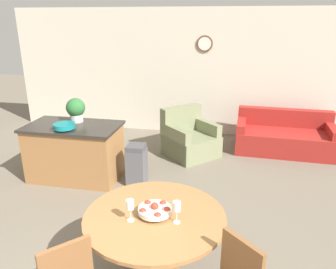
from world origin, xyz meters
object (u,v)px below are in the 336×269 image
at_px(potted_plant, 76,109).
at_px(kitchen_island, 75,152).
at_px(dining_table, 155,231).
at_px(wine_glass_left, 130,205).
at_px(teal_bowl, 64,126).
at_px(trash_bin, 137,165).
at_px(wine_glass_right, 177,207).
at_px(couch, 284,137).
at_px(fruit_bowl, 155,210).
at_px(armchair, 189,140).

bearing_deg(potted_plant, kitchen_island, -84.98).
xyz_separation_m(dining_table, wine_glass_left, (-0.19, -0.12, 0.33)).
height_order(dining_table, teal_bowl, teal_bowl).
relative_size(potted_plant, trash_bin, 0.60).
bearing_deg(teal_bowl, trash_bin, 11.39).
height_order(wine_glass_right, couch, wine_glass_right).
relative_size(wine_glass_left, teal_bowl, 0.65).
bearing_deg(teal_bowl, couch, 31.08).
distance_m(wine_glass_right, potted_plant, 3.02).
xyz_separation_m(wine_glass_right, potted_plant, (-2.03, 2.23, 0.18)).
distance_m(kitchen_island, potted_plant, 0.68).
xyz_separation_m(teal_bowl, trash_bin, (1.04, 0.21, -0.63)).
bearing_deg(trash_bin, potted_plant, 168.91).
bearing_deg(wine_glass_left, fruit_bowl, 32.98).
bearing_deg(teal_bowl, fruit_bowl, -43.94).
xyz_separation_m(teal_bowl, potted_plant, (-0.00, 0.41, 0.15)).
height_order(dining_table, armchair, armchair).
bearing_deg(fruit_bowl, trash_bin, 111.49).
distance_m(couch, armchair, 1.88).
height_order(teal_bowl, potted_plant, potted_plant).
xyz_separation_m(kitchen_island, potted_plant, (-0.02, 0.19, 0.65)).
relative_size(dining_table, kitchen_island, 0.90).
height_order(wine_glass_left, armchair, wine_glass_left).
xyz_separation_m(dining_table, armchair, (-0.12, 3.27, -0.29)).
distance_m(fruit_bowl, teal_bowl, 2.52).
relative_size(wine_glass_left, couch, 0.11).
bearing_deg(trash_bin, kitchen_island, 179.18).
xyz_separation_m(kitchen_island, trash_bin, (1.03, -0.01, -0.13)).
xyz_separation_m(fruit_bowl, wine_glass_right, (0.21, -0.07, 0.10)).
height_order(fruit_bowl, wine_glass_right, wine_glass_right).
xyz_separation_m(dining_table, potted_plant, (-1.81, 2.16, 0.51)).
bearing_deg(couch, wine_glass_left, -112.80).
xyz_separation_m(wine_glass_right, armchair, (-0.34, 3.35, -0.62)).
distance_m(fruit_bowl, wine_glass_left, 0.25).
xyz_separation_m(teal_bowl, armchair, (1.69, 1.53, -0.65)).
distance_m(wine_glass_left, wine_glass_right, 0.41).
xyz_separation_m(kitchen_island, teal_bowl, (-0.01, -0.22, 0.50)).
bearing_deg(wine_glass_left, kitchen_island, 127.46).
xyz_separation_m(wine_glass_right, couch, (1.45, 3.91, -0.65)).
bearing_deg(trash_bin, armchair, 63.95).
relative_size(teal_bowl, trash_bin, 0.49).
xyz_separation_m(kitchen_island, couch, (3.46, 1.87, -0.18)).
height_order(fruit_bowl, armchair, fruit_bowl).
relative_size(dining_table, wine_glass_left, 6.33).
relative_size(fruit_bowl, armchair, 0.26).
bearing_deg(trash_bin, dining_table, -68.57).
relative_size(dining_table, teal_bowl, 4.10).
distance_m(potted_plant, trash_bin, 1.32).
relative_size(wine_glass_right, teal_bowl, 0.65).
bearing_deg(couch, fruit_bowl, -111.14).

